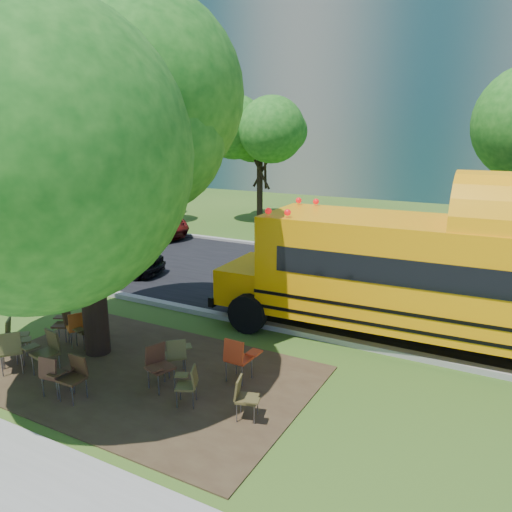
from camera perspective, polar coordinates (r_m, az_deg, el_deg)
The scene contains 31 objects.
ground at distance 11.97m, azimuth -14.95°, elevation -10.93°, with size 160.00×160.00×0.00m, color #2D541A.
dirt_patch at distance 11.02m, azimuth -12.88°, elevation -13.02°, with size 7.00×4.50×0.03m, color #382819.
asphalt_road at distance 17.33m, azimuth 1.01°, elevation -2.37°, with size 80.00×8.00×0.04m, color black.
kerb_near at distance 14.07m, azimuth -6.58°, elevation -6.30°, with size 80.00×0.25×0.14m, color gray.
kerb_far at distance 20.91m, azimuth 6.21°, elevation 0.64°, with size 80.00×0.25×0.14m, color gray.
building_main at distance 46.82m, azimuth 9.39°, elevation 21.59°, with size 38.00×16.00×22.00m, color slate.
building_left at distance 66.22m, azimuth -16.02°, elevation 18.22°, with size 26.00×14.00×20.00m, color slate.
bg_tree_0 at distance 28.55m, azimuth -15.39°, elevation 13.02°, with size 5.20×5.20×7.18m.
bg_tree_1 at distance 35.78m, azimuth -22.80°, elevation 13.93°, with size 6.00×6.00×8.40m.
bg_tree_2 at distance 26.89m, azimuth 0.44°, elevation 12.70°, with size 4.80×4.80×6.62m.
main_tree at distance 11.16m, azimuth -19.65°, elevation 14.87°, with size 7.20×7.20×8.88m.
school_bus at distance 12.18m, azimuth 25.92°, elevation -2.79°, with size 12.31×3.24×2.98m.
chair_0 at distance 12.14m, azimuth -26.92°, elevation -9.24°, with size 0.57×0.45×0.77m.
chair_1 at distance 12.58m, azimuth -25.86°, elevation -7.97°, with size 0.76×0.60×0.88m.
chair_2 at distance 11.72m, azimuth -26.11°, elevation -9.34°, with size 0.66×0.83×0.97m.
chair_3 at distance 11.37m, azimuth -22.83°, elevation -9.70°, with size 0.71×0.57×0.97m.
chair_4 at distance 10.45m, azimuth -22.08°, elevation -12.16°, with size 0.58×0.58×0.87m.
chair_5 at distance 10.25m, azimuth -20.21°, elevation -12.48°, with size 0.57×0.52×0.88m.
chair_6 at distance 9.58m, azimuth -7.69°, elevation -14.03°, with size 0.62×0.53×0.78m.
chair_7 at distance 9.06m, azimuth -1.35°, elevation -15.60°, with size 0.59×0.55×0.80m.
chair_8 at distance 12.56m, azimuth -19.68°, elevation -7.42°, with size 0.58×0.73×0.87m.
chair_9 at distance 13.01m, azimuth -21.15°, elevation -7.00°, with size 0.63×0.54×0.79m.
chair_10 at distance 12.50m, azimuth -19.15°, elevation -7.63°, with size 0.48×0.60×0.81m.
chair_11 at distance 10.61m, azimuth -9.00°, elevation -10.84°, with size 0.58×0.73×0.86m.
chair_12 at distance 10.15m, azimuth -11.15°, elevation -11.88°, with size 0.57×0.73×0.93m.
chair_13 at distance 10.21m, azimuth -2.00°, elevation -11.30°, with size 0.64×0.57×0.97m.
black_car at distance 18.30m, azimuth -16.20°, elevation 0.00°, with size 1.53×3.79×1.29m, color black.
bg_car_silver at distance 30.02m, azimuth -22.79°, elevation 5.04°, with size 1.50×4.30×1.42m, color gray.
bg_car_red at distance 24.46m, azimuth -12.80°, elevation 3.95°, with size 2.41×5.22×1.45m, color #57110E.
pedestrian_a at distance 32.89m, azimuth -23.24°, elevation 5.93°, with size 0.60×0.39×1.65m, color #344776.
pedestrian_b at distance 33.23m, azimuth -20.24°, elevation 6.49°, with size 0.91×0.71×1.88m, color brown.
Camera 1 is at (7.64, -7.72, 5.03)m, focal length 35.00 mm.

